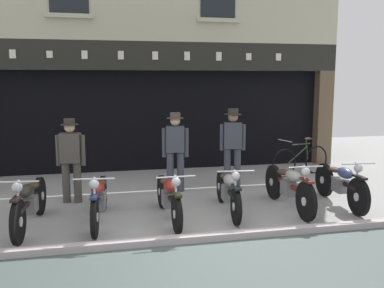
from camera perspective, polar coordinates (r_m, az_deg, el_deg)
name	(u,v)px	position (r m, az deg, el deg)	size (l,w,h in m)	color
ground	(221,275)	(5.66, 3.87, -16.79)	(21.97, 22.00, 0.18)	#989796
shop_facade	(146,103)	(13.02, -6.11, 5.35)	(10.27, 4.42, 5.96)	black
motorcycle_far_left	(29,202)	(7.45, -20.61, -7.16)	(0.62, 2.08, 0.93)	black
motorcycle_left	(99,198)	(7.40, -12.14, -7.00)	(0.62, 2.04, 0.91)	black
motorcycle_center_left	(169,196)	(7.41, -3.06, -6.85)	(0.62, 2.01, 0.90)	black
motorcycle_center	(228,190)	(7.80, 4.80, -6.06)	(0.62, 1.97, 0.90)	black
motorcycle_center_right	(289,186)	(8.17, 12.64, -5.41)	(0.62, 2.10, 0.94)	black
motorcycle_right	(341,183)	(8.67, 18.99, -4.87)	(0.62, 1.99, 0.93)	black
salesman_left	(71,157)	(8.62, -15.66, -1.61)	(0.55, 0.34, 1.63)	#47423D
shopkeeper_center	(175,148)	(9.13, -2.21, -0.51)	(0.55, 0.35, 1.68)	#3D424C
salesman_right	(233,144)	(9.45, 5.36, 0.04)	(0.55, 0.37, 1.75)	#3D424C
advert_board_near	(215,97)	(11.73, 3.11, 6.17)	(0.69, 0.03, 0.93)	silver
advert_board_far	(255,95)	(12.07, 8.26, 6.34)	(0.79, 0.03, 0.97)	silver
leaning_bicycle	(301,160)	(11.10, 14.14, -2.06)	(1.70, 0.62, 0.95)	black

